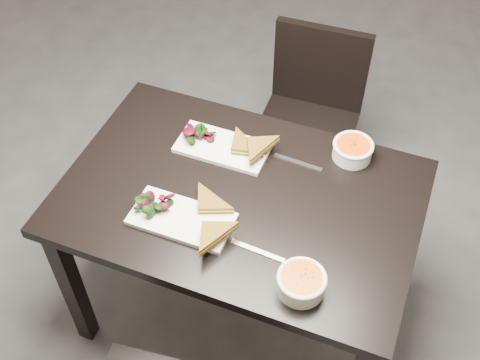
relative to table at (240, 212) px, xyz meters
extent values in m
plane|color=#47474C|center=(-0.12, 0.43, -0.65)|extent=(5.00, 5.00, 0.00)
cube|color=black|center=(0.00, 0.00, 0.08)|extent=(1.20, 0.80, 0.04)
cube|color=black|center=(-0.54, -0.34, -0.30)|extent=(0.06, 0.06, 0.71)
cube|color=black|center=(-0.54, 0.34, -0.30)|extent=(0.06, 0.06, 0.71)
cube|color=black|center=(0.54, 0.34, -0.30)|extent=(0.06, 0.06, 0.71)
cube|color=black|center=(0.04, 0.71, -0.22)|extent=(0.44, 0.44, 0.04)
cube|color=black|center=(-0.14, 0.52, -0.45)|extent=(0.04, 0.04, 0.41)
cube|color=black|center=(0.22, 0.53, -0.45)|extent=(0.04, 0.04, 0.41)
cube|color=black|center=(-0.15, 0.88, -0.45)|extent=(0.04, 0.04, 0.41)
cube|color=black|center=(0.21, 0.89, -0.45)|extent=(0.04, 0.04, 0.41)
cube|color=black|center=(0.03, 0.90, 0.00)|extent=(0.42, 0.06, 0.40)
cube|color=white|center=(-0.13, -0.18, 0.11)|extent=(0.33, 0.17, 0.02)
cylinder|color=white|center=(0.30, -0.28, 0.13)|extent=(0.14, 0.14, 0.06)
cylinder|color=orange|center=(0.30, -0.28, 0.15)|extent=(0.12, 0.12, 0.02)
torus|color=white|center=(0.30, -0.28, 0.16)|extent=(0.15, 0.15, 0.01)
cube|color=silver|center=(0.14, -0.20, 0.10)|extent=(0.18, 0.03, 0.00)
cube|color=white|center=(-0.14, 0.17, 0.11)|extent=(0.33, 0.16, 0.02)
cylinder|color=white|center=(0.31, 0.31, 0.13)|extent=(0.14, 0.14, 0.05)
cylinder|color=orange|center=(0.31, 0.31, 0.15)|extent=(0.12, 0.12, 0.02)
torus|color=white|center=(0.31, 0.31, 0.16)|extent=(0.14, 0.14, 0.01)
cube|color=silver|center=(0.14, 0.21, 0.10)|extent=(0.18, 0.03, 0.00)
camera|label=1|loc=(0.48, -1.22, 1.64)|focal=44.90mm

